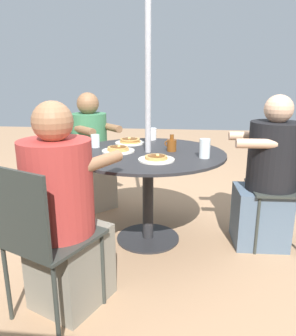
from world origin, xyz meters
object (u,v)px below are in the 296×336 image
(pancake_plate_c, at_px, (156,159))
(coffee_cup, at_px, (152,134))
(syrup_bottle, at_px, (172,145))
(diner_south, at_px, (267,180))
(patio_chair_south, at_px, (290,181))
(pancake_plate_b, at_px, (118,150))
(patio_chair_north, at_px, (84,153))
(diner_north, at_px, (92,156))
(diner_east, at_px, (64,219))
(pancake_plate_a, at_px, (130,141))
(patio_table, at_px, (148,169))
(patio_chair_east, at_px, (40,234))
(drinking_glass_a, at_px, (95,141))
(drinking_glass_b, at_px, (205,149))

(pancake_plate_c, height_order, coffee_cup, coffee_cup)
(syrup_bottle, bearing_deg, diner_south, 178.34)
(patio_chair_south, height_order, pancake_plate_b, patio_chair_south)
(patio_chair_north, relative_size, diner_north, 0.78)
(diner_east, distance_m, diner_south, 1.59)
(patio_chair_north, height_order, pancake_plate_a, patio_chair_north)
(patio_table, xyz_separation_m, patio_chair_north, (0.77, -0.80, -0.08))
(diner_east, relative_size, patio_chair_south, 1.32)
(patio_chair_east, xyz_separation_m, pancake_plate_a, (-0.26, -1.34, 0.23))
(patio_chair_north, height_order, pancake_plate_b, patio_chair_north)
(diner_east, distance_m, pancake_plate_c, 0.79)
(diner_north, relative_size, coffee_cup, 10.91)
(pancake_plate_a, distance_m, pancake_plate_c, 0.65)
(pancake_plate_b, distance_m, pancake_plate_c, 0.41)
(diner_north, xyz_separation_m, diner_east, (-0.27, 1.53, 0.01))
(diner_east, xyz_separation_m, pancake_plate_a, (-0.19, -1.18, 0.22))
(diner_east, height_order, syrup_bottle, diner_east)
(patio_chair_north, height_order, pancake_plate_c, patio_chair_north)
(patio_chair_north, relative_size, pancake_plate_a, 3.53)
(diner_east, height_order, coffee_cup, diner_east)
(diner_east, xyz_separation_m, pancake_plate_c, (-0.47, -0.60, 0.22))
(drinking_glass_a, bearing_deg, diner_south, 175.86)
(syrup_bottle, height_order, drinking_glass_b, drinking_glass_b)
(patio_table, relative_size, pancake_plate_a, 4.70)
(patio_chair_north, xyz_separation_m, pancake_plate_b, (-0.54, 0.81, 0.23))
(diner_south, bearing_deg, pancake_plate_b, 90.06)
(diner_south, relative_size, pancake_plate_b, 4.63)
(pancake_plate_c, relative_size, drinking_glass_b, 1.85)
(patio_table, xyz_separation_m, patio_chair_east, (0.46, 1.02, -0.08))
(patio_chair_south, bearing_deg, diner_south, 90.00)
(diner_east, relative_size, drinking_glass_b, 8.64)
(pancake_plate_a, bearing_deg, drinking_glass_b, 143.02)
(patio_table, height_order, patio_chair_north, patio_chair_north)
(coffee_cup, xyz_separation_m, drinking_glass_b, (-0.45, 0.67, 0.02))
(pancake_plate_c, bearing_deg, diner_north, -51.61)
(patio_chair_east, distance_m, patio_chair_south, 1.89)
(patio_chair_east, bearing_deg, patio_chair_north, 124.11)
(pancake_plate_a, bearing_deg, pancake_plate_b, 83.27)
(patio_chair_south, xyz_separation_m, diner_south, (0.17, 0.01, 0.00))
(diner_south, relative_size, drinking_glass_b, 8.57)
(patio_chair_south, xyz_separation_m, pancake_plate_b, (1.35, 0.05, 0.23))
(pancake_plate_b, relative_size, syrup_bottle, 1.93)
(coffee_cup, xyz_separation_m, drinking_glass_a, (0.43, 0.39, -0.00))
(diner_south, bearing_deg, pancake_plate_a, 73.54)
(diner_east, bearing_deg, pancake_plate_a, 105.18)
(pancake_plate_b, relative_size, drinking_glass_a, 2.41)
(diner_east, bearing_deg, syrup_bottle, 82.26)
(patio_chair_north, height_order, patio_chair_south, same)
(patio_table, height_order, pancake_plate_b, pancake_plate_b)
(pancake_plate_c, xyz_separation_m, syrup_bottle, (-0.10, -0.31, 0.04))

